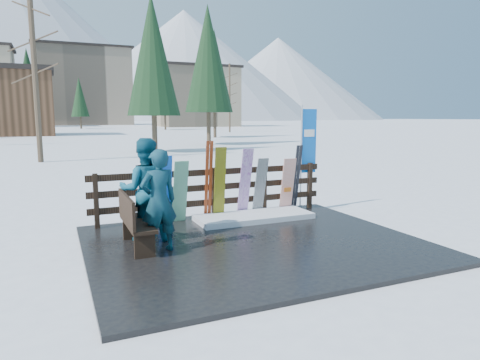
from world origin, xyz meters
name	(u,v)px	position (x,y,z in m)	size (l,w,h in m)	color
ground	(255,246)	(0.00, 0.00, 0.00)	(700.00, 700.00, 0.00)	white
deck	(255,244)	(0.00, 0.00, 0.04)	(6.00, 5.00, 0.08)	black
fence	(214,189)	(0.00, 2.20, 0.74)	(5.60, 0.10, 1.15)	black
snow_patch	(254,217)	(0.74, 1.60, 0.14)	(2.65, 1.00, 0.12)	white
bench	(133,220)	(-2.14, 0.49, 0.60)	(0.41, 1.50, 0.97)	black
snowboard_0	(165,190)	(-1.20, 1.98, 0.83)	(0.29, 0.03, 1.51)	blue
snowboard_1	(180,192)	(-0.87, 1.98, 0.77)	(0.31, 0.03, 1.42)	silver
snowboard_2	(220,183)	(0.06, 1.98, 0.90)	(0.26, 0.03, 1.65)	#D3C20D
snowboard_3	(245,182)	(0.69, 1.98, 0.88)	(0.27, 0.03, 1.63)	white
snowboard_4	(260,186)	(1.08, 1.98, 0.76)	(0.27, 0.03, 1.40)	black
snowboard_5	(287,185)	(1.82, 1.98, 0.74)	(0.33, 0.03, 1.34)	white
ski_pair_a	(209,180)	(-0.18, 2.05, 0.97)	(0.16, 0.25, 1.79)	#9F3413
ski_pair_b	(296,178)	(2.11, 2.05, 0.89)	(0.17, 0.29, 1.63)	black
rental_flag	(307,145)	(2.53, 2.25, 1.69)	(0.45, 0.04, 2.60)	silver
person_front	(159,201)	(-1.75, 0.16, 0.97)	(0.65, 0.43, 1.78)	#125154
person_back	(145,190)	(-1.83, 0.92, 1.04)	(0.94, 0.73, 1.93)	#115169
resort_buildings	(68,88)	(1.03, 115.41, 9.81)	(73.00, 87.60, 22.60)	tan
trees	(108,92)	(3.49, 50.81, 5.54)	(42.15, 68.88, 11.95)	#382B1E
mountains	(36,47)	(-10.50, 328.41, 50.20)	(520.00, 260.00, 120.00)	white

